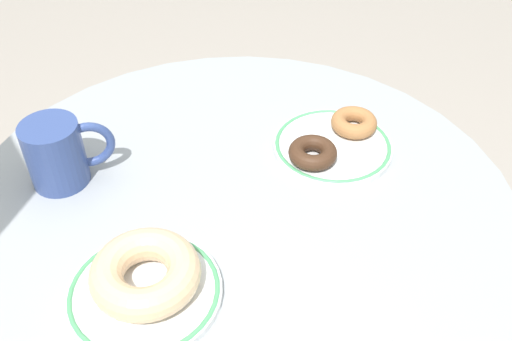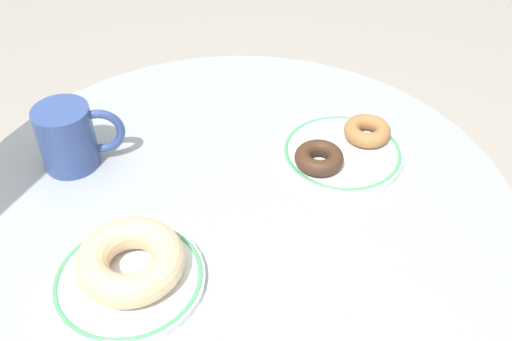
{
  "view_description": "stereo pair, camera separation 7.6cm",
  "coord_description": "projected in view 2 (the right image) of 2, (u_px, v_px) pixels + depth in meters",
  "views": [
    {
      "loc": [
        -0.36,
        -0.43,
        1.31
      ],
      "look_at": [
        0.03,
        -0.01,
        0.8
      ],
      "focal_mm": 41.31,
      "sensor_mm": 36.0,
      "label": 1
    },
    {
      "loc": [
        -0.31,
        -0.47,
        1.31
      ],
      "look_at": [
        0.03,
        -0.01,
        0.8
      ],
      "focal_mm": 41.31,
      "sensor_mm": 36.0,
      "label": 2
    }
  ],
  "objects": [
    {
      "name": "plate_right",
      "position": [
        342.0,
        153.0,
        0.85
      ],
      "size": [
        0.17,
        0.17,
        0.01
      ],
      "color": "white",
      "rests_on": "cafe_table"
    },
    {
      "name": "plate_left",
      "position": [
        129.0,
        279.0,
        0.68
      ],
      "size": [
        0.18,
        0.18,
        0.01
      ],
      "color": "white",
      "rests_on": "cafe_table"
    },
    {
      "name": "donut_cinnamon",
      "position": [
        367.0,
        131.0,
        0.86
      ],
      "size": [
        0.07,
        0.07,
        0.02
      ],
      "primitive_type": "torus",
      "rotation": [
        0.0,
        0.0,
        1.64
      ],
      "color": "#A36B3D",
      "rests_on": "plate_right"
    },
    {
      "name": "donut_glazed",
      "position": [
        130.0,
        261.0,
        0.67
      ],
      "size": [
        0.17,
        0.17,
        0.04
      ],
      "primitive_type": "torus",
      "rotation": [
        0.0,
        0.0,
        2.22
      ],
      "color": "#E0B789",
      "rests_on": "plate_left"
    },
    {
      "name": "coffee_mug",
      "position": [
        70.0,
        137.0,
        0.81
      ],
      "size": [
        0.11,
        0.08,
        0.09
      ],
      "color": "#334784",
      "rests_on": "cafe_table"
    },
    {
      "name": "paper_napkin",
      "position": [
        282.0,
        324.0,
        0.64
      ],
      "size": [
        0.16,
        0.16,
        0.01
      ],
      "primitive_type": "cube",
      "rotation": [
        0.0,
        0.0,
        -0.25
      ],
      "color": "white",
      "rests_on": "cafe_table"
    },
    {
      "name": "donut_chocolate",
      "position": [
        319.0,
        158.0,
        0.81
      ],
      "size": [
        0.08,
        0.08,
        0.02
      ],
      "primitive_type": "torus",
      "rotation": [
        0.0,
        0.0,
        4.52
      ],
      "color": "#422819",
      "rests_on": "plate_right"
    },
    {
      "name": "cafe_table",
      "position": [
        239.0,
        304.0,
        0.94
      ],
      "size": [
        0.75,
        0.75,
        0.76
      ],
      "color": "#999EA3",
      "rests_on": "ground"
    }
  ]
}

